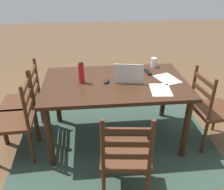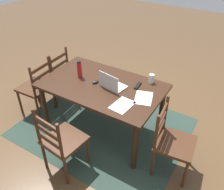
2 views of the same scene
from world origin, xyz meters
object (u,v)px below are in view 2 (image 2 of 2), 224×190
Objects in this scene: chair_far_head at (62,141)px; laptop at (112,84)px; dining_table at (102,90)px; drinking_glass at (151,79)px; computer_mouse at (96,82)px; tv_remote at (138,86)px; chair_right_near at (54,76)px; water_bottle at (79,69)px; chair_right_far at (36,87)px; chair_left_far at (172,142)px.

laptop reaches higher than chair_far_head.
drinking_glass reaches higher than dining_table.
computer_mouse reaches higher than tv_remote.
water_bottle reaches higher than chair_right_near.
computer_mouse is (-0.28, 0.02, -0.11)m from water_bottle.
chair_right_far reaches higher than tv_remote.
tv_remote is at bearing -179.57° from chair_right_near.
water_bottle is (0.52, -0.01, 0.07)m from laptop.
laptop reaches higher than computer_mouse.
dining_table is 0.21m from laptop.
drinking_glass is 0.76m from computer_mouse.
chair_far_head is 5.59× the size of tv_remote.
tv_remote is at bearing -165.72° from water_bottle.
computer_mouse is at bearing 32.25° from drinking_glass.
chair_left_far is at bearing 171.89° from water_bottle.
chair_far_head is 1.53m from chair_right_near.
laptop is 2.86× the size of drinking_glass.
water_bottle is 0.30m from computer_mouse.
chair_far_head reaches higher than tv_remote.
chair_far_head is 1.00× the size of chair_right_near.
chair_right_far is 1.07m from computer_mouse.
tv_remote is (-0.53, -0.22, -0.01)m from computer_mouse.
chair_left_far is 0.86m from tv_remote.
tv_remote is (0.11, 0.18, -0.05)m from drinking_glass.
chair_left_far reaches higher than tv_remote.
tv_remote is at bearing 58.16° from drinking_glass.
chair_left_far is at bearing 167.91° from laptop.
laptop is at bearing -100.05° from chair_far_head.
chair_right_near is at bearing -10.38° from chair_left_far.
water_bottle is 1.48× the size of tv_remote.
water_bottle is 0.84m from tv_remote.
chair_left_far and chair_far_head have the same top height.
chair_right_far is at bearing 90.00° from chair_right_near.
chair_right_far is 2.68× the size of laptop.
laptop is at bearing -12.09° from chair_left_far.
laptop is at bearing -155.51° from computer_mouse.
dining_table is 0.15m from computer_mouse.
drinking_glass is (-0.54, -1.26, 0.38)m from chair_far_head.
drinking_glass is 1.24× the size of computer_mouse.
chair_right_near is (1.10, -1.07, 0.00)m from chair_far_head.
chair_far_head is at bearing 79.95° from laptop.
chair_left_far is 1.29m from chair_far_head.
dining_table is 16.26× the size of computer_mouse.
tv_remote is at bearing -135.33° from computer_mouse.
laptop is at bearing -179.77° from dining_table.
chair_far_head is at bearing 31.00° from chair_left_far.
chair_far_head is 1.42m from drinking_glass.
drinking_glass is at bearing -144.04° from dining_table.
water_bottle reaches higher than laptop.
drinking_glass is 0.73× the size of tv_remote.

